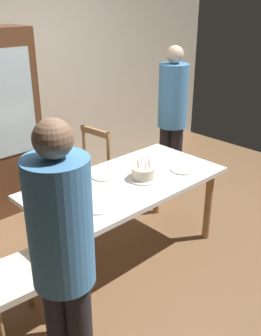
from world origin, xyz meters
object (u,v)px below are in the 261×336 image
(plate_near_guest, at_px, (183,170))
(person_celebrant, at_px, (63,256))
(dining_table, at_px, (126,190))
(birthday_cake, at_px, (143,174))
(plate_near_celebrant, at_px, (97,207))
(chair_spindle_back, at_px, (85,179))
(plate_far_side, at_px, (104,176))
(person_guest, at_px, (172,113))

(plate_near_guest, height_order, person_celebrant, person_celebrant)
(dining_table, distance_m, plate_near_guest, 0.55)
(birthday_cake, distance_m, plate_near_celebrant, 0.61)
(chair_spindle_back, height_order, person_celebrant, person_celebrant)
(plate_near_guest, height_order, chair_spindle_back, chair_spindle_back)
(plate_near_celebrant, distance_m, plate_far_side, 0.54)
(person_celebrant, bearing_deg, plate_far_side, 42.21)
(plate_near_celebrant, distance_m, person_guest, 1.86)
(dining_table, relative_size, person_guest, 1.00)
(plate_far_side, bearing_deg, person_guest, 15.75)
(birthday_cake, bearing_deg, chair_spindle_back, 90.52)
(dining_table, relative_size, plate_near_celebrant, 7.69)
(plate_near_celebrant, xyz_separation_m, chair_spindle_back, (0.59, 0.95, -0.29))
(plate_near_guest, relative_size, person_celebrant, 0.13)
(chair_spindle_back, bearing_deg, plate_near_celebrant, -121.83)
(birthday_cake, bearing_deg, person_celebrant, -151.64)
(dining_table, bearing_deg, plate_near_guest, -20.86)
(chair_spindle_back, bearing_deg, dining_table, -99.19)
(person_celebrant, bearing_deg, birthday_cake, 28.36)
(dining_table, height_order, birthday_cake, birthday_cake)
(plate_near_celebrant, relative_size, person_celebrant, 0.13)
(person_guest, bearing_deg, plate_far_side, -164.25)
(dining_table, relative_size, chair_spindle_back, 1.78)
(plate_near_celebrant, bearing_deg, plate_far_side, 45.45)
(plate_near_guest, distance_m, person_guest, 1.06)
(dining_table, distance_m, plate_near_celebrant, 0.51)
(birthday_cake, relative_size, chair_spindle_back, 0.29)
(plate_near_celebrant, relative_size, person_guest, 0.13)
(birthday_cake, height_order, plate_near_guest, birthday_cake)
(plate_far_side, distance_m, chair_spindle_back, 0.66)
(plate_near_celebrant, height_order, person_celebrant, person_celebrant)
(birthday_cake, distance_m, plate_far_side, 0.34)
(person_guest, bearing_deg, person_celebrant, -150.78)
(plate_far_side, xyz_separation_m, person_guest, (1.30, 0.37, 0.22))
(dining_table, relative_size, plate_near_guest, 7.69)
(chair_spindle_back, xyz_separation_m, person_celebrant, (-1.25, -1.50, 0.50))
(chair_spindle_back, bearing_deg, plate_near_guest, -67.80)
(birthday_cake, height_order, person_guest, person_guest)
(person_celebrant, height_order, person_guest, person_guest)
(plate_near_celebrant, xyz_separation_m, plate_far_side, (0.38, 0.39, 0.00))
(birthday_cake, bearing_deg, plate_near_guest, -17.66)
(chair_spindle_back, relative_size, person_guest, 0.56)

